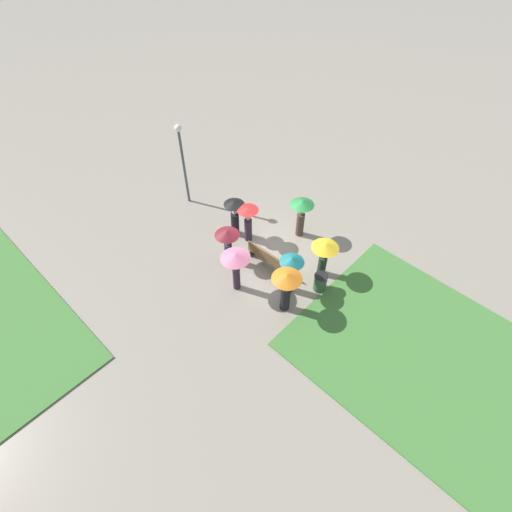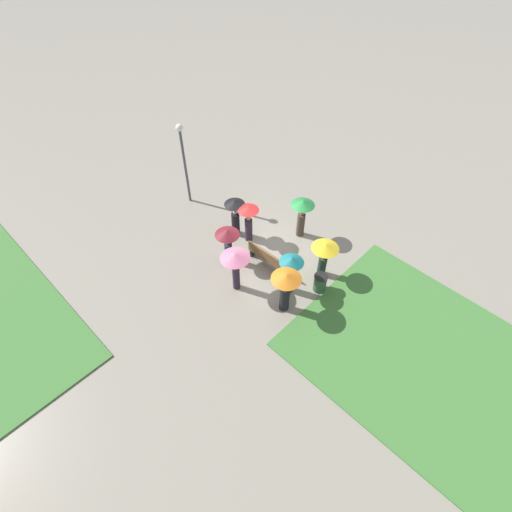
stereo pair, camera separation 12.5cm
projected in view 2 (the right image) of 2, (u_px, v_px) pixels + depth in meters
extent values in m
plane|color=gray|center=(266.00, 247.00, 17.58)|extent=(90.00, 90.00, 0.00)
cube|color=#427A38|center=(423.00, 357.00, 13.93)|extent=(8.52, 6.95, 0.06)
cube|color=brown|center=(269.00, 257.00, 16.59)|extent=(1.92, 0.49, 0.05)
cube|color=brown|center=(266.00, 256.00, 16.32)|extent=(1.91, 0.12, 0.45)
cube|color=#232326|center=(284.00, 272.00, 16.36)|extent=(0.09, 0.38, 0.40)
cube|color=#232326|center=(253.00, 251.00, 17.15)|extent=(0.09, 0.38, 0.40)
cylinder|color=#474C51|center=(185.00, 168.00, 18.40)|extent=(0.12, 0.12, 3.78)
sphere|color=white|center=(179.00, 128.00, 16.89)|extent=(0.32, 0.32, 0.32)
cylinder|color=#335638|center=(320.00, 283.00, 15.72)|extent=(0.51, 0.51, 0.76)
cylinder|color=black|center=(321.00, 277.00, 15.43)|extent=(0.55, 0.55, 0.03)
cylinder|color=#2D2333|center=(236.00, 277.00, 15.64)|extent=(0.32, 0.32, 1.19)
sphere|color=#997051|center=(236.00, 266.00, 15.13)|extent=(0.20, 0.20, 0.20)
cylinder|color=#4C4C4F|center=(235.00, 261.00, 14.92)|extent=(0.02, 0.02, 0.35)
cone|color=pink|center=(235.00, 256.00, 14.72)|extent=(1.14, 1.14, 0.20)
cylinder|color=black|center=(285.00, 298.00, 14.96)|extent=(0.52, 0.52, 1.18)
sphere|color=beige|center=(286.00, 287.00, 14.44)|extent=(0.22, 0.22, 0.22)
cylinder|color=#4C4C4F|center=(286.00, 282.00, 14.23)|extent=(0.02, 0.02, 0.35)
cone|color=orange|center=(286.00, 277.00, 14.02)|extent=(1.12, 1.12, 0.22)
cylinder|color=#2D2333|center=(249.00, 230.00, 17.51)|extent=(0.43, 0.43, 1.16)
sphere|color=tan|center=(248.00, 218.00, 17.01)|extent=(0.19, 0.19, 0.19)
cylinder|color=#4C4C4F|center=(248.00, 213.00, 16.82)|extent=(0.02, 0.02, 0.35)
cone|color=red|center=(248.00, 208.00, 16.62)|extent=(0.92, 0.92, 0.19)
cylinder|color=#282D47|center=(229.00, 252.00, 16.72)|extent=(0.45, 0.45, 0.97)
sphere|color=brown|center=(228.00, 242.00, 16.29)|extent=(0.19, 0.19, 0.19)
cylinder|color=#4C4C4F|center=(228.00, 238.00, 16.09)|extent=(0.02, 0.02, 0.35)
cone|color=maroon|center=(227.00, 232.00, 15.88)|extent=(1.02, 1.02, 0.23)
cylinder|color=black|center=(236.00, 224.00, 17.77)|extent=(0.48, 0.48, 1.16)
sphere|color=beige|center=(235.00, 212.00, 17.28)|extent=(0.19, 0.19, 0.19)
cylinder|color=#4C4C4F|center=(235.00, 207.00, 17.08)|extent=(0.02, 0.02, 0.35)
cone|color=black|center=(235.00, 203.00, 16.88)|extent=(0.90, 0.90, 0.19)
cylinder|color=#47382D|center=(301.00, 225.00, 17.71)|extent=(0.49, 0.49, 1.18)
sphere|color=#997051|center=(302.00, 213.00, 17.20)|extent=(0.20, 0.20, 0.20)
cylinder|color=#4C4C4F|center=(302.00, 208.00, 17.00)|extent=(0.02, 0.02, 0.35)
cone|color=#237A38|center=(303.00, 203.00, 16.80)|extent=(1.03, 1.03, 0.21)
cylinder|color=#1E3328|center=(322.00, 266.00, 16.21)|extent=(0.47, 0.47, 0.95)
sphere|color=#997051|center=(324.00, 256.00, 15.78)|extent=(0.21, 0.21, 0.21)
cylinder|color=#4C4C4F|center=(325.00, 251.00, 15.58)|extent=(0.02, 0.02, 0.35)
cone|color=gold|center=(326.00, 246.00, 15.37)|extent=(1.09, 1.09, 0.20)
cylinder|color=#1E3328|center=(290.00, 281.00, 15.59)|extent=(0.43, 0.43, 1.08)
sphere|color=beige|center=(291.00, 270.00, 15.11)|extent=(0.21, 0.21, 0.21)
cylinder|color=#4C4C4F|center=(291.00, 265.00, 14.91)|extent=(0.02, 0.02, 0.35)
cone|color=#197075|center=(292.00, 260.00, 14.69)|extent=(0.94, 0.94, 0.24)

